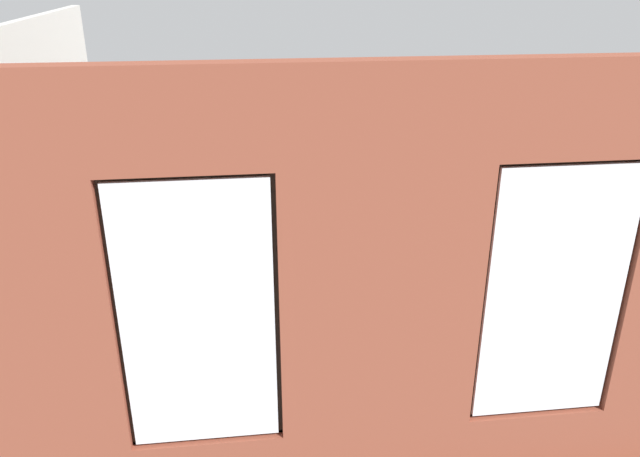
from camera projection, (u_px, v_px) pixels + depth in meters
name	position (u px, v px, depth m)	size (l,w,h in m)	color
ground_plane	(325.00, 309.00, 7.20)	(6.44, 6.25, 0.10)	brown
brick_wall_with_windows	(380.00, 309.00, 4.06)	(5.84, 0.30, 3.15)	brown
white_wall_right	(36.00, 193.00, 6.06)	(0.10, 5.25, 3.15)	silver
couch_by_window	(370.00, 397.00, 5.15)	(1.87, 0.87, 0.80)	black
couch_left	(510.00, 266.00, 7.39)	(0.93, 1.97, 0.80)	black
coffee_table	(293.00, 277.00, 7.01)	(1.24, 0.74, 0.44)	#A87547
cup_ceramic	(293.00, 269.00, 6.98)	(0.07, 0.07, 0.08)	#4C4C51
candle_jar	(302.00, 271.00, 6.88)	(0.08, 0.08, 0.12)	#B7333D
table_plant_small	(321.00, 256.00, 7.10)	(0.14, 0.14, 0.23)	#9E5638
remote_black	(260.00, 278.00, 6.84)	(0.05, 0.17, 0.02)	black
remote_gray	(278.00, 268.00, 7.05)	(0.05, 0.17, 0.02)	#59595B
media_console	(90.00, 308.00, 6.68)	(1.13, 0.42, 0.46)	black
tv_flatscreen	(81.00, 253.00, 6.42)	(1.25, 0.20, 0.84)	black
papasan_chair	(259.00, 208.00, 8.79)	(1.14, 1.14, 0.71)	olive
potted_plant_between_couches	(534.00, 339.00, 5.20)	(1.06, 1.03, 1.57)	gray
potted_plant_by_left_couch	(441.00, 224.00, 8.65)	(0.24, 0.24, 0.48)	brown
potted_plant_near_tv	(122.00, 322.00, 5.65)	(0.60, 0.60, 0.97)	#9E5638
potted_plant_foreground_right	(141.00, 179.00, 8.45)	(1.10, 1.02, 1.45)	#47423D
potted_plant_corner_near_left	(466.00, 192.00, 9.18)	(0.58, 0.58, 0.78)	#47423D
potted_plant_mid_room_small	(373.00, 233.00, 7.90)	(0.41, 0.41, 0.73)	#9E5638
potted_plant_beside_window_right	(159.00, 401.00, 4.79)	(0.50, 0.50, 0.80)	beige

